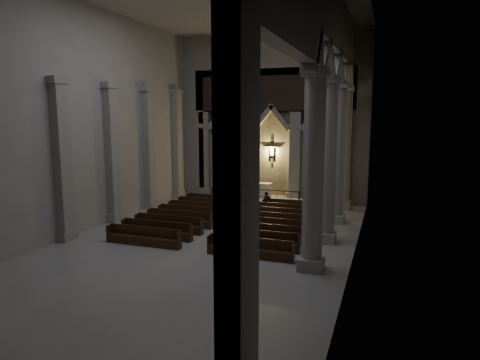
{
  "coord_description": "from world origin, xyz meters",
  "views": [
    {
      "loc": [
        8.28,
        -19.17,
        6.29
      ],
      "look_at": [
        0.51,
        3.0,
        2.62
      ],
      "focal_mm": 32.0,
      "sensor_mm": 36.0,
      "label": 1
    }
  ],
  "objects": [
    {
      "name": "altar",
      "position": [
        -0.87,
        10.96,
        0.67
      ],
      "size": [
        2.03,
        0.81,
        1.03
      ],
      "color": "beige",
      "rests_on": "sanctuary_step"
    },
    {
      "name": "altar_rail",
      "position": [
        -0.0,
        9.11,
        0.7
      ],
      "size": [
        5.38,
        0.09,
        1.06
      ],
      "color": "black",
      "rests_on": "ground"
    },
    {
      "name": "right_arcade",
      "position": [
        5.5,
        1.33,
        7.83
      ],
      "size": [
        1.0,
        24.0,
        12.0
      ],
      "color": "#9A9890",
      "rests_on": "ground"
    },
    {
      "name": "candle_stand_right",
      "position": [
        3.03,
        9.43,
        0.42
      ],
      "size": [
        0.26,
        0.26,
        1.55
      ],
      "color": "#A57832",
      "rests_on": "ground"
    },
    {
      "name": "candle_stand_left",
      "position": [
        -2.91,
        9.55,
        0.43
      ],
      "size": [
        0.26,
        0.26,
        1.57
      ],
      "color": "#A57832",
      "rests_on": "ground"
    },
    {
      "name": "room",
      "position": [
        0.0,
        0.0,
        7.6
      ],
      "size": [
        24.0,
        24.1,
        12.0
      ],
      "color": "#9D9A94",
      "rests_on": "ground"
    },
    {
      "name": "sanctuary_wall",
      "position": [
        0.0,
        11.54,
        6.62
      ],
      "size": [
        14.0,
        0.77,
        12.0
      ],
      "color": "#9A9890",
      "rests_on": "ground"
    },
    {
      "name": "pews",
      "position": [
        -0.0,
        2.46,
        0.29
      ],
      "size": [
        9.33,
        9.17,
        0.88
      ],
      "color": "black",
      "rests_on": "ground"
    },
    {
      "name": "left_pilasters",
      "position": [
        -6.75,
        3.5,
        3.91
      ],
      "size": [
        0.6,
        13.0,
        8.03
      ],
      "color": "#9A9890",
      "rests_on": "ground"
    },
    {
      "name": "sanctuary_step",
      "position": [
        0.0,
        10.6,
        0.07
      ],
      "size": [
        8.5,
        2.6,
        0.15
      ],
      "primitive_type": "cube",
      "color": "#9A9890",
      "rests_on": "ground"
    },
    {
      "name": "worshipper",
      "position": [
        1.02,
        6.71,
        0.66
      ],
      "size": [
        0.57,
        0.48,
        1.33
      ],
      "primitive_type": "imported",
      "rotation": [
        0.0,
        0.0,
        0.39
      ],
      "color": "black",
      "rests_on": "ground"
    }
  ]
}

